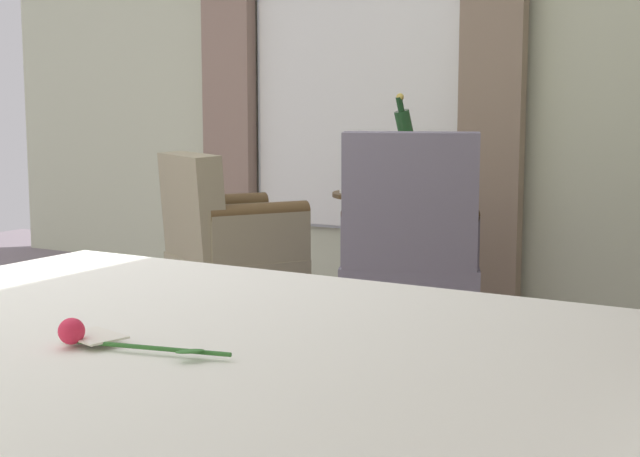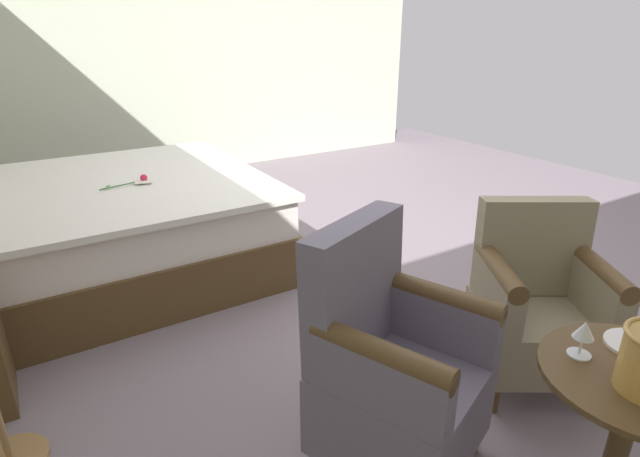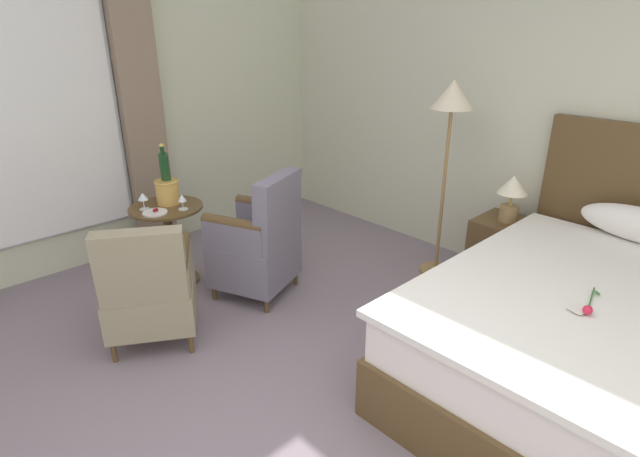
{
  "view_description": "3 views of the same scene",
  "coord_description": "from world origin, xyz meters",
  "px_view_note": "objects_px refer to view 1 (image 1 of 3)",
  "views": [
    {
      "loc": [
        1.77,
        2.56,
        1.08
      ],
      "look_at": [
        -0.71,
        1.13,
        0.7
      ],
      "focal_mm": 50.0,
      "sensor_mm": 36.0,
      "label": 1
    },
    {
      "loc": [
        -2.78,
        2.11,
        1.65
      ],
      "look_at": [
        -0.98,
        0.99,
        0.79
      ],
      "focal_mm": 28.0,
      "sensor_mm": 36.0,
      "label": 2
    },
    {
      "loc": [
        1.27,
        -1.04,
        2.02
      ],
      "look_at": [
        -0.98,
        1.11,
        0.73
      ],
      "focal_mm": 28.0,
      "sensor_mm": 36.0,
      "label": 3
    }
  ],
  "objects_px": {
    "snack_plate": "(358,191)",
    "armchair_by_window": "(411,268)",
    "champagne_bucket": "(404,164)",
    "wine_glass_near_edge": "(388,178)",
    "armchair_facing_bed": "(227,255)",
    "wine_glass_near_bucket": "(368,171)",
    "side_table_round": "(389,251)"
  },
  "relations": [
    {
      "from": "snack_plate",
      "to": "armchair_by_window",
      "type": "bearing_deg",
      "value": 44.24
    },
    {
      "from": "champagne_bucket",
      "to": "snack_plate",
      "type": "relative_size",
      "value": 2.64
    },
    {
      "from": "wine_glass_near_edge",
      "to": "snack_plate",
      "type": "distance_m",
      "value": 0.22
    },
    {
      "from": "armchair_facing_bed",
      "to": "snack_plate",
      "type": "bearing_deg",
      "value": 147.6
    },
    {
      "from": "champagne_bucket",
      "to": "wine_glass_near_edge",
      "type": "distance_m",
      "value": 0.21
    },
    {
      "from": "wine_glass_near_bucket",
      "to": "side_table_round",
      "type": "bearing_deg",
      "value": 70.44
    },
    {
      "from": "wine_glass_near_edge",
      "to": "armchair_by_window",
      "type": "xyz_separation_m",
      "value": [
        0.49,
        0.35,
        -0.33
      ]
    },
    {
      "from": "champagne_bucket",
      "to": "wine_glass_near_bucket",
      "type": "height_order",
      "value": "champagne_bucket"
    },
    {
      "from": "side_table_round",
      "to": "champagne_bucket",
      "type": "height_order",
      "value": "champagne_bucket"
    },
    {
      "from": "side_table_round",
      "to": "armchair_facing_bed",
      "type": "height_order",
      "value": "armchair_facing_bed"
    },
    {
      "from": "armchair_facing_bed",
      "to": "wine_glass_near_edge",
      "type": "bearing_deg",
      "value": 132.4
    },
    {
      "from": "champagne_bucket",
      "to": "snack_plate",
      "type": "xyz_separation_m",
      "value": [
        0.14,
        -0.19,
        -0.13
      ]
    },
    {
      "from": "side_table_round",
      "to": "champagne_bucket",
      "type": "relative_size",
      "value": 1.36
    },
    {
      "from": "wine_glass_near_bucket",
      "to": "armchair_facing_bed",
      "type": "relative_size",
      "value": 0.15
    },
    {
      "from": "wine_glass_near_bucket",
      "to": "snack_plate",
      "type": "xyz_separation_m",
      "value": [
        0.14,
        0.02,
        -0.09
      ]
    },
    {
      "from": "side_table_round",
      "to": "armchair_by_window",
      "type": "bearing_deg",
      "value": 32.61
    },
    {
      "from": "side_table_round",
      "to": "snack_plate",
      "type": "height_order",
      "value": "snack_plate"
    },
    {
      "from": "champagne_bucket",
      "to": "snack_plate",
      "type": "bearing_deg",
      "value": -53.93
    },
    {
      "from": "champagne_bucket",
      "to": "armchair_by_window",
      "type": "height_order",
      "value": "champagne_bucket"
    },
    {
      "from": "wine_glass_near_bucket",
      "to": "armchair_by_window",
      "type": "distance_m",
      "value": 0.96
    },
    {
      "from": "wine_glass_near_bucket",
      "to": "armchair_by_window",
      "type": "height_order",
      "value": "armchair_by_window"
    },
    {
      "from": "armchair_by_window",
      "to": "armchair_facing_bed",
      "type": "bearing_deg",
      "value": -87.6
    },
    {
      "from": "wine_glass_near_edge",
      "to": "armchair_facing_bed",
      "type": "xyz_separation_m",
      "value": [
        0.53,
        -0.58,
        -0.35
      ]
    },
    {
      "from": "armchair_by_window",
      "to": "champagne_bucket",
      "type": "bearing_deg",
      "value": -152.85
    },
    {
      "from": "armchair_by_window",
      "to": "wine_glass_near_bucket",
      "type": "bearing_deg",
      "value": -141.08
    },
    {
      "from": "champagne_bucket",
      "to": "armchair_facing_bed",
      "type": "distance_m",
      "value": 1.01
    },
    {
      "from": "snack_plate",
      "to": "side_table_round",
      "type": "bearing_deg",
      "value": 122.71
    },
    {
      "from": "side_table_round",
      "to": "snack_plate",
      "type": "distance_m",
      "value": 0.34
    },
    {
      "from": "side_table_round",
      "to": "armchair_by_window",
      "type": "distance_m",
      "value": 0.77
    },
    {
      "from": "armchair_by_window",
      "to": "armchair_facing_bed",
      "type": "xyz_separation_m",
      "value": [
        0.04,
        -0.92,
        -0.01
      ]
    },
    {
      "from": "snack_plate",
      "to": "armchair_facing_bed",
      "type": "relative_size",
      "value": 0.21
    },
    {
      "from": "side_table_round",
      "to": "armchair_by_window",
      "type": "height_order",
      "value": "armchair_by_window"
    }
  ]
}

